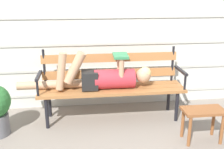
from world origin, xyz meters
The scene contains 5 objects.
ground_plane centered at (0.00, 0.00, 0.00)m, with size 12.00×12.00×0.00m, color gray.
house_siding centered at (0.00, 0.63, 1.27)m, with size 4.70×0.08×2.54m.
park_bench centered at (0.00, 0.19, 0.48)m, with size 1.85×0.43×0.90m.
reclining_person centered at (-0.11, 0.13, 0.58)m, with size 1.68×0.26×0.51m.
footstool centered at (0.93, -0.52, 0.30)m, with size 0.46×0.25×0.38m.
Camera 1 is at (-0.38, -3.02, 1.61)m, focal length 42.63 mm.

